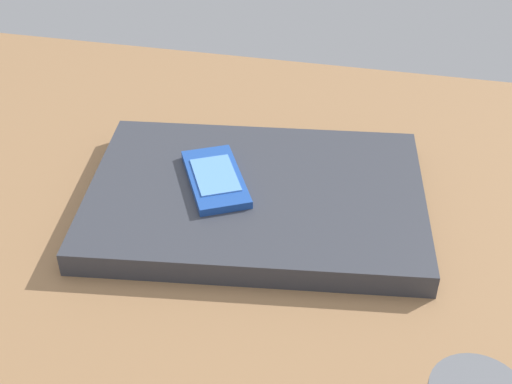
% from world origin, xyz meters
% --- Properties ---
extents(desk_surface, '(1.20, 0.80, 0.03)m').
position_xyz_m(desk_surface, '(0.00, 0.00, 0.01)').
color(desk_surface, olive).
rests_on(desk_surface, ground).
extents(laptop_closed, '(0.38, 0.28, 0.03)m').
position_xyz_m(laptop_closed, '(0.07, -0.05, 0.04)').
color(laptop_closed, '#33353D').
rests_on(laptop_closed, desk_surface).
extents(cell_phone_on_laptop, '(0.10, 0.12, 0.01)m').
position_xyz_m(cell_phone_on_laptop, '(0.12, -0.05, 0.06)').
color(cell_phone_on_laptop, '#1E479E').
rests_on(cell_phone_on_laptop, laptop_closed).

